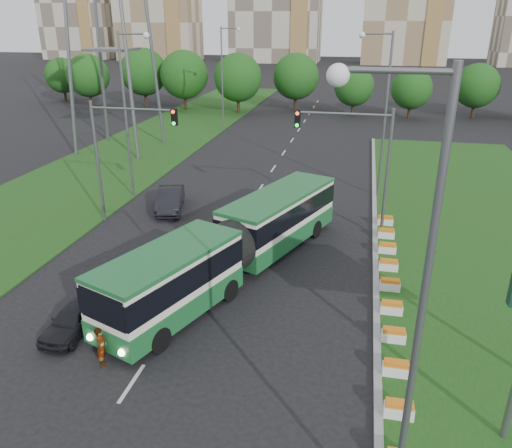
% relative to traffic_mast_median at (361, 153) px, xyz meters
% --- Properties ---
extents(ground, '(360.00, 360.00, 0.00)m').
position_rel_traffic_mast_median_xyz_m(ground, '(-4.78, -10.00, -5.35)').
color(ground, black).
rests_on(ground, ground).
extents(grass_median, '(14.00, 60.00, 0.15)m').
position_rel_traffic_mast_median_xyz_m(grass_median, '(8.22, -2.00, -5.27)').
color(grass_median, '#1A4614').
rests_on(grass_median, ground).
extents(median_kerb, '(0.30, 60.00, 0.18)m').
position_rel_traffic_mast_median_xyz_m(median_kerb, '(1.27, -2.00, -5.26)').
color(median_kerb, gray).
rests_on(median_kerb, ground).
extents(left_verge, '(12.00, 110.00, 0.10)m').
position_rel_traffic_mast_median_xyz_m(left_verge, '(-22.78, 15.00, -5.30)').
color(left_verge, '#1A4614').
rests_on(left_verge, ground).
extents(lane_markings, '(0.20, 100.00, 0.01)m').
position_rel_traffic_mast_median_xyz_m(lane_markings, '(-7.78, 10.00, -5.35)').
color(lane_markings, beige).
rests_on(lane_markings, ground).
extents(flower_planters, '(1.10, 20.30, 0.60)m').
position_rel_traffic_mast_median_xyz_m(flower_planters, '(1.92, -8.10, -4.90)').
color(flower_planters, white).
rests_on(flower_planters, grass_median).
extents(traffic_mast_median, '(5.76, 0.32, 8.00)m').
position_rel_traffic_mast_median_xyz_m(traffic_mast_median, '(0.00, 0.00, 0.00)').
color(traffic_mast_median, slate).
rests_on(traffic_mast_median, ground).
extents(traffic_mast_left, '(5.76, 0.32, 8.00)m').
position_rel_traffic_mast_median_xyz_m(traffic_mast_left, '(-15.16, -1.00, 0.00)').
color(traffic_mast_left, slate).
rests_on(traffic_mast_left, ground).
extents(street_lamps, '(36.00, 60.00, 12.00)m').
position_rel_traffic_mast_median_xyz_m(street_lamps, '(-7.78, 0.00, 0.65)').
color(street_lamps, slate).
rests_on(street_lamps, ground).
extents(tree_line, '(120.00, 8.00, 9.00)m').
position_rel_traffic_mast_median_xyz_m(tree_line, '(5.22, 45.00, -0.85)').
color(tree_line, '#1A4F15').
rests_on(tree_line, ground).
extents(midrise_west, '(22.00, 14.00, 36.00)m').
position_rel_traffic_mast_median_xyz_m(midrise_west, '(-99.78, 140.00, 12.65)').
color(midrise_west, beige).
rests_on(midrise_west, ground).
extents(articulated_bus, '(2.77, 17.77, 2.93)m').
position_rel_traffic_mast_median_xyz_m(articulated_bus, '(-6.32, -6.63, -3.56)').
color(articulated_bus, white).
rests_on(articulated_bus, ground).
extents(car_left_near, '(1.59, 3.79, 1.28)m').
position_rel_traffic_mast_median_xyz_m(car_left_near, '(-11.65, -13.38, -4.71)').
color(car_left_near, black).
rests_on(car_left_near, ground).
extents(car_left_far, '(2.91, 5.12, 1.60)m').
position_rel_traffic_mast_median_xyz_m(car_left_far, '(-13.09, 1.82, -4.55)').
color(car_left_far, black).
rests_on(car_left_far, ground).
extents(pedestrian, '(0.56, 0.70, 1.69)m').
position_rel_traffic_mast_median_xyz_m(pedestrian, '(-9.35, -15.19, -4.51)').
color(pedestrian, gray).
rests_on(pedestrian, ground).
extents(shopping_trolley, '(0.33, 0.35, 0.57)m').
position_rel_traffic_mast_median_xyz_m(shopping_trolley, '(-9.19, -13.70, -5.07)').
color(shopping_trolley, orange).
rests_on(shopping_trolley, ground).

